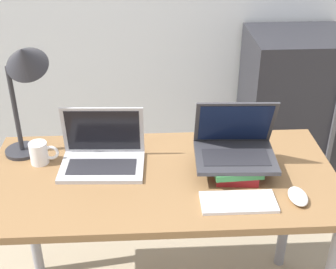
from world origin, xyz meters
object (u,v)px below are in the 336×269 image
object	(u,v)px
laptop_on_books	(235,146)
mouse	(298,196)
wireless_keyboard	(238,202)
mug	(40,153)
laptop_left	(102,154)
mini_fridge	(290,112)
desk_lamp	(24,70)
book_stack	(235,166)

from	to	relation	value
laptop_on_books	mouse	world-z (taller)	laptop_on_books
wireless_keyboard	mug	world-z (taller)	mug
laptop_left	mini_fridge	xyz separation A→B (m)	(1.07, 0.94, -0.32)
mouse	desk_lamp	xyz separation A→B (m)	(-0.99, 0.35, 0.36)
wireless_keyboard	mug	xyz separation A→B (m)	(-0.75, 0.31, 0.04)
laptop_on_books	mini_fridge	bearing A→B (deg)	61.19
book_stack	wireless_keyboard	distance (m)	0.20
mouse	laptop_on_books	bearing A→B (deg)	133.41
mug	laptop_left	bearing A→B (deg)	-6.04
desk_lamp	laptop_left	bearing A→B (deg)	-15.45
laptop_left	mouse	bearing A→B (deg)	-20.81
book_stack	mug	distance (m)	0.77
wireless_keyboard	mouse	bearing A→B (deg)	2.39
laptop_on_books	mug	xyz separation A→B (m)	(-0.77, 0.09, -0.06)
wireless_keyboard	mini_fridge	xyz separation A→B (m)	(0.57, 1.22, -0.28)
wireless_keyboard	mouse	xyz separation A→B (m)	(0.22, 0.01, 0.01)
wireless_keyboard	mini_fridge	world-z (taller)	mini_fridge
wireless_keyboard	desk_lamp	distance (m)	0.93
mini_fridge	laptop_on_books	bearing A→B (deg)	-118.81
mouse	desk_lamp	bearing A→B (deg)	160.65
mug	mini_fridge	bearing A→B (deg)	34.76
laptop_left	mini_fridge	distance (m)	1.46
wireless_keyboard	desk_lamp	bearing A→B (deg)	155.24
desk_lamp	mug	bearing A→B (deg)	-63.93
desk_lamp	laptop_on_books	bearing A→B (deg)	-9.97
laptop_left	mug	world-z (taller)	laptop_left
desk_lamp	mini_fridge	bearing A→B (deg)	32.81
laptop_left	book_stack	xyz separation A→B (m)	(0.52, -0.09, -0.01)
wireless_keyboard	mouse	world-z (taller)	mouse
mouse	mini_fridge	world-z (taller)	mini_fridge
book_stack	mug	bearing A→B (deg)	171.64
book_stack	mouse	size ratio (longest dim) A/B	2.05
laptop_on_books	desk_lamp	bearing A→B (deg)	170.03
mug	desk_lamp	bearing A→B (deg)	116.07
laptop_on_books	mini_fridge	size ratio (longest dim) A/B	0.32
laptop_on_books	mug	distance (m)	0.77
book_stack	mini_fridge	size ratio (longest dim) A/B	0.23
wireless_keyboard	mug	distance (m)	0.81
mouse	mug	size ratio (longest dim) A/B	0.97
book_stack	desk_lamp	distance (m)	0.88
book_stack	mouse	xyz separation A→B (m)	(0.20, -0.18, -0.02)
book_stack	desk_lamp	world-z (taller)	desk_lamp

